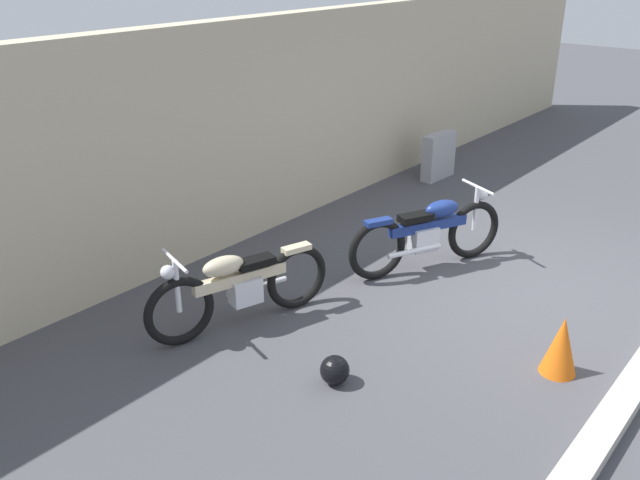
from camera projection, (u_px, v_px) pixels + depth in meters
ground_plane at (544, 294)px, 7.29m from camera, size 40.00×40.00×0.00m
building_wall at (289, 119)px, 8.90m from camera, size 18.00×0.30×2.70m
stone_marker at (439, 156)px, 10.75m from camera, size 0.69×0.24×0.73m
helmet at (335, 370)px, 5.76m from camera, size 0.26×0.26×0.26m
traffic_cone at (561, 345)px, 5.84m from camera, size 0.32×0.32×0.55m
motorcycle_blue at (429, 233)px, 7.71m from camera, size 1.89×1.02×0.91m
motorcycle_cream at (239, 286)px, 6.53m from camera, size 1.91×0.79×0.89m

